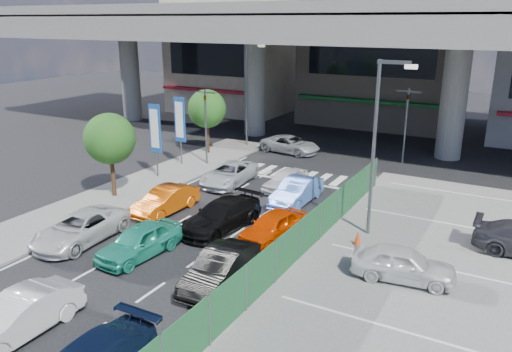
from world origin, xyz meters
The scene contains 28 objects.
ground centered at (0.00, 0.00, 0.00)m, with size 120.00×120.00×0.00m, color black.
parking_lot centered at (11.00, 2.00, 0.03)m, with size 12.00×28.00×0.06m, color #5E5E5C.
sidewalk_left centered at (-7.00, 4.00, 0.06)m, with size 4.00×30.00×0.12m, color #5E5E5C.
fence_run centered at (5.30, 1.00, 0.90)m, with size 0.16×22.00×1.80m, color #1A4E28, non-canonical shape.
expressway centered at (0.00, 22.00, 8.76)m, with size 64.00×14.00×10.75m.
building_west centered at (-16.00, 31.97, 6.49)m, with size 12.00×10.90×13.00m.
building_center centered at (0.00, 32.97, 7.49)m, with size 14.00×10.90×15.00m.
traffic_light_left centered at (-6.20, 12.00, 3.94)m, with size 1.60×1.24×5.20m.
traffic_light_right centered at (5.50, 19.00, 3.94)m, with size 1.60×1.24×5.20m.
street_lamp_right centered at (7.17, 6.00, 4.77)m, with size 1.65×0.22×8.00m.
street_lamp_left centered at (-6.33, 18.00, 4.77)m, with size 1.65×0.22×8.00m.
signboard_near centered at (-7.20, 7.99, 3.06)m, with size 0.80×0.14×4.70m.
signboard_far centered at (-7.60, 10.99, 3.06)m, with size 0.80×0.14×4.70m.
tree_near centered at (-7.00, 4.00, 3.39)m, with size 2.80×2.80×4.80m.
tree_far centered at (-7.80, 14.50, 3.39)m, with size 2.80×2.80×4.80m.
hatch_white_back_mid centered at (-0.27, -7.01, 0.69)m, with size 1.46×4.19×1.38m, color white.
sedan_white_mid_left centered at (-4.06, -1.10, 0.66)m, with size 2.20×4.78×1.33m, color silver.
taxi_teal_mid centered at (-0.76, -0.90, 0.69)m, with size 1.63×4.05×1.38m, color teal.
hatch_black_mid_right centered at (3.55, -1.27, 0.69)m, with size 1.46×4.19×1.38m, color black.
taxi_orange_left centered at (-2.99, 3.61, 0.66)m, with size 1.41×4.03×1.33m, color #CA4D06.
sedan_black_mid centered at (0.69, 3.19, 0.69)m, with size 1.93×4.76×1.38m, color black.
taxi_orange_right centered at (3.38, 3.36, 0.65)m, with size 1.53×3.80×1.30m, color #E43B00.
wagon_silver_front_left centered at (-2.63, 9.21, 0.64)m, with size 2.14×4.64×1.29m, color silver.
sedan_white_front_mid centered at (0.85, 9.87, 0.61)m, with size 1.44×3.59×1.22m, color silver.
kei_truck_front_right centered at (2.37, 8.13, 0.69)m, with size 1.46×4.19×1.38m, color #527AD8.
crossing_wagon_silver centered at (-2.59, 17.79, 0.63)m, with size 2.09×4.53×1.26m, color #A5A6AC.
parked_sedan_white centered at (9.45, 2.37, 0.72)m, with size 1.57×3.90×1.33m, color silver.
traffic_cone centered at (6.99, 4.49, 0.39)m, with size 0.34×0.34×0.66m, color red.
Camera 1 is at (12.87, -15.28, 9.59)m, focal length 35.00 mm.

